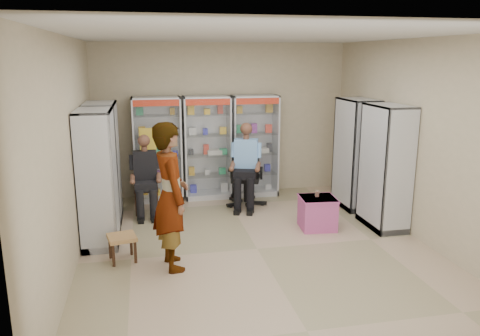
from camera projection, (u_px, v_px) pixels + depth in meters
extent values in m
plane|color=tan|center=(257.00, 249.00, 6.81)|extent=(6.00, 6.00, 0.00)
cube|color=#BAAA8A|center=(222.00, 120.00, 9.32)|extent=(5.00, 0.02, 3.00)
cube|color=#BAAA8A|center=(351.00, 220.00, 3.61)|extent=(5.00, 0.02, 3.00)
cube|color=#BAAA8A|center=(68.00, 155.00, 5.97)|extent=(0.02, 6.00, 3.00)
cube|color=#BAAA8A|center=(421.00, 141.00, 6.96)|extent=(0.02, 6.00, 3.00)
cube|color=beige|center=(259.00, 35.00, 6.12)|extent=(5.00, 6.00, 0.02)
cube|color=#AEB0B6|center=(158.00, 150.00, 8.93)|extent=(0.90, 0.50, 2.00)
cube|color=silver|center=(207.00, 148.00, 9.11)|extent=(0.90, 0.50, 2.00)
cube|color=#B5B9BC|center=(254.00, 146.00, 9.30)|extent=(0.90, 0.50, 2.00)
cube|color=#B5B8BD|center=(355.00, 154.00, 8.54)|extent=(0.90, 0.50, 2.00)
cube|color=#A5A7AC|center=(385.00, 167.00, 7.49)|extent=(0.90, 0.50, 2.00)
cube|color=#B6B8BE|center=(104.00, 162.00, 7.86)|extent=(0.90, 0.50, 2.00)
cube|color=#A5A8AC|center=(98.00, 178.00, 6.81)|extent=(0.90, 0.50, 2.00)
cube|color=black|center=(146.00, 187.00, 8.30)|extent=(0.42, 0.42, 0.94)
cube|color=black|center=(246.00, 175.00, 8.71)|extent=(0.80, 0.80, 1.16)
cube|color=#AC4576|center=(317.00, 213.00, 7.58)|extent=(0.59, 0.57, 0.52)
cylinder|color=#601F08|center=(317.00, 194.00, 7.56)|extent=(0.07, 0.07, 0.09)
cube|color=#B0924A|center=(325.00, 215.00, 7.65)|extent=(0.50, 0.50, 0.40)
cube|color=tan|center=(123.00, 248.00, 6.38)|extent=(0.43, 0.43, 0.36)
imported|color=gray|center=(171.00, 196.00, 6.03)|extent=(0.58, 0.78, 1.94)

